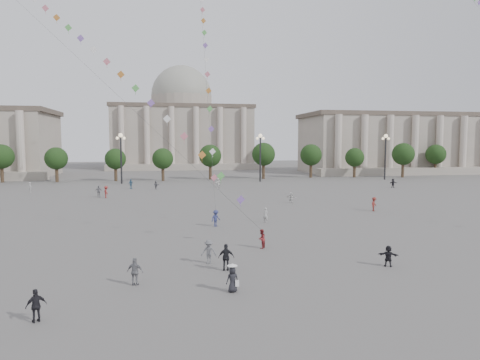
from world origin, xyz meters
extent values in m
plane|color=#595654|center=(0.00, 0.00, 0.00)|extent=(360.00, 360.00, 0.00)
cube|color=gray|center=(75.00, 95.00, 8.00)|extent=(80.00, 22.00, 16.00)
cube|color=brown|center=(75.00, 95.00, 16.60)|extent=(81.60, 22.44, 1.20)
cube|color=gray|center=(75.00, 82.00, 1.00)|extent=(84.00, 4.00, 2.00)
cube|color=gray|center=(0.00, 130.00, 10.00)|extent=(46.00, 30.00, 20.00)
cube|color=brown|center=(0.00, 130.00, 20.60)|extent=(46.92, 30.60, 1.20)
cube|color=gray|center=(0.00, 113.00, 1.00)|extent=(48.30, 4.00, 2.00)
cylinder|color=gray|center=(0.00, 130.00, 22.50)|extent=(21.00, 21.00, 5.00)
sphere|color=gray|center=(0.00, 130.00, 25.00)|extent=(21.00, 21.00, 21.00)
cylinder|color=#36261B|center=(-30.00, 78.00, 1.76)|extent=(0.70, 0.70, 3.52)
sphere|color=black|center=(-30.00, 78.00, 5.44)|extent=(5.12, 5.12, 5.12)
cylinder|color=#36261B|center=(-18.00, 78.00, 1.76)|extent=(0.70, 0.70, 3.52)
sphere|color=black|center=(-18.00, 78.00, 5.44)|extent=(5.12, 5.12, 5.12)
cylinder|color=#36261B|center=(-6.00, 78.00, 1.76)|extent=(0.70, 0.70, 3.52)
sphere|color=black|center=(-6.00, 78.00, 5.44)|extent=(5.12, 5.12, 5.12)
cylinder|color=#36261B|center=(6.00, 78.00, 1.76)|extent=(0.70, 0.70, 3.52)
sphere|color=black|center=(6.00, 78.00, 5.44)|extent=(5.12, 5.12, 5.12)
cylinder|color=#36261B|center=(18.00, 78.00, 1.76)|extent=(0.70, 0.70, 3.52)
sphere|color=black|center=(18.00, 78.00, 5.44)|extent=(5.12, 5.12, 5.12)
cylinder|color=#36261B|center=(30.00, 78.00, 1.76)|extent=(0.70, 0.70, 3.52)
sphere|color=black|center=(30.00, 78.00, 5.44)|extent=(5.12, 5.12, 5.12)
cylinder|color=#36261B|center=(42.00, 78.00, 1.76)|extent=(0.70, 0.70, 3.52)
sphere|color=black|center=(42.00, 78.00, 5.44)|extent=(5.12, 5.12, 5.12)
cylinder|color=#36261B|center=(54.00, 78.00, 1.76)|extent=(0.70, 0.70, 3.52)
sphere|color=black|center=(54.00, 78.00, 5.44)|extent=(5.12, 5.12, 5.12)
cylinder|color=#36261B|center=(66.00, 78.00, 1.76)|extent=(0.70, 0.70, 3.52)
sphere|color=black|center=(66.00, 78.00, 5.44)|extent=(5.12, 5.12, 5.12)
cylinder|color=#262628|center=(-15.00, 70.00, 5.00)|extent=(0.36, 0.36, 10.00)
sphere|color=#FFE5B2|center=(-15.00, 70.00, 10.20)|extent=(0.90, 0.90, 0.90)
sphere|color=#FFE5B2|center=(-15.70, 70.00, 9.60)|extent=(0.60, 0.60, 0.60)
sphere|color=#FFE5B2|center=(-14.30, 70.00, 9.60)|extent=(0.60, 0.60, 0.60)
cylinder|color=#262628|center=(15.00, 70.00, 5.00)|extent=(0.36, 0.36, 10.00)
sphere|color=#FFE5B2|center=(15.00, 70.00, 10.20)|extent=(0.90, 0.90, 0.90)
sphere|color=#FFE5B2|center=(14.30, 70.00, 9.60)|extent=(0.60, 0.60, 0.60)
sphere|color=#FFE5B2|center=(15.70, 70.00, 9.60)|extent=(0.60, 0.60, 0.60)
cylinder|color=#262628|center=(45.00, 70.00, 5.00)|extent=(0.36, 0.36, 10.00)
sphere|color=#FFE5B2|center=(45.00, 70.00, 10.20)|extent=(0.90, 0.90, 0.90)
sphere|color=#FFE5B2|center=(44.30, 70.00, 9.60)|extent=(0.60, 0.60, 0.60)
sphere|color=#FFE5B2|center=(45.70, 70.00, 9.60)|extent=(0.60, 0.60, 0.60)
imported|color=#385F7E|center=(-12.27, 59.30, 0.92)|extent=(1.07, 1.09, 1.84)
imported|color=black|center=(9.60, 4.13, 0.75)|extent=(1.44, 1.02, 1.49)
imported|color=white|center=(4.11, 57.69, 0.97)|extent=(1.66, 1.68, 1.93)
imported|color=#5C5D61|center=(-2.70, 6.95, 0.87)|extent=(1.25, 0.93, 1.73)
imported|color=silver|center=(11.98, 35.79, 0.77)|extent=(1.47, 1.09, 1.54)
imported|color=maroon|center=(20.25, 26.99, 0.89)|extent=(1.29, 1.26, 1.78)
imported|color=black|center=(37.36, 52.69, 0.87)|extent=(1.66, 0.69, 1.74)
imported|color=#AEAEA9|center=(-29.11, 56.35, 0.89)|extent=(0.66, 0.77, 1.78)
imported|color=slate|center=(-7.57, 57.63, 0.78)|extent=(1.27, 1.41, 1.56)
imported|color=#AEADAA|center=(4.90, 21.65, 0.83)|extent=(0.73, 0.67, 1.67)
imported|color=slate|center=(-16.34, 47.71, 0.91)|extent=(1.15, 0.74, 1.83)
imported|color=maroon|center=(-15.00, 46.26, 0.95)|extent=(1.15, 1.41, 1.90)
imported|color=black|center=(-1.70, 5.10, 0.91)|extent=(1.11, 0.56, 1.83)
imported|color=slate|center=(-7.56, 3.05, 0.85)|extent=(1.08, 0.71, 1.71)
imported|color=black|center=(-11.87, -1.61, 0.82)|extent=(1.03, 0.81, 1.64)
imported|color=maroon|center=(2.01, 10.69, 0.79)|extent=(0.92, 0.97, 1.58)
imported|color=navy|center=(-0.65, 20.48, 0.86)|extent=(1.28, 1.14, 1.72)
imported|color=black|center=(-1.92, 0.90, 0.75)|extent=(0.82, 0.64, 1.49)
cone|color=white|center=(-1.92, 0.90, 1.62)|extent=(0.52, 0.52, 0.14)
cylinder|color=white|center=(-1.92, 0.90, 1.56)|extent=(0.60, 0.60, 0.02)
cube|color=white|center=(-1.67, 0.75, 0.55)|extent=(0.22, 0.10, 0.35)
cylinder|color=#3F3F3F|center=(-18.93, 30.23, 21.72)|extent=(0.02, 0.02, 70.11)
cube|color=#845BB6|center=(0.51, 12.09, 3.88)|extent=(0.76, 0.25, 0.76)
cube|color=#59B252|center=(-0.99, 13.48, 5.79)|extent=(0.76, 0.25, 0.76)
cube|color=#BD732C|center=(-2.48, 14.88, 7.56)|extent=(0.76, 0.25, 0.76)
cube|color=#CF6E7F|center=(-3.98, 16.27, 9.23)|extent=(0.76, 0.25, 0.76)
cube|color=white|center=(-5.47, 17.67, 10.85)|extent=(0.76, 0.25, 0.76)
cube|color=#845BB6|center=(-6.97, 19.07, 12.42)|extent=(0.76, 0.25, 0.76)
cube|color=#59B252|center=(-8.46, 20.46, 13.94)|extent=(0.76, 0.25, 0.76)
cube|color=#BD732C|center=(-9.96, 21.86, 15.44)|extent=(0.76, 0.25, 0.76)
cube|color=#CF6E7F|center=(-11.46, 23.25, 16.91)|extent=(0.76, 0.25, 0.76)
cube|color=white|center=(-12.95, 24.65, 18.35)|extent=(0.76, 0.25, 0.76)
cube|color=#845BB6|center=(-14.45, 26.04, 19.77)|extent=(0.76, 0.25, 0.76)
cube|color=#59B252|center=(-15.94, 27.44, 21.18)|extent=(0.76, 0.25, 0.76)
cube|color=#BD732C|center=(-17.44, 28.83, 22.56)|extent=(0.76, 0.25, 0.76)
cube|color=#CF6E7F|center=(-18.93, 30.23, 23.93)|extent=(0.76, 0.25, 0.76)
cylinder|color=#3F3F3F|center=(-0.06, 43.36, 27.91)|extent=(0.02, 0.02, 69.90)
cube|color=#CF6E7F|center=(-0.60, 22.31, 4.92)|extent=(0.76, 0.25, 0.76)
cube|color=white|center=(-0.55, 24.14, 7.67)|extent=(0.76, 0.25, 0.76)
cube|color=#845BB6|center=(-0.51, 25.97, 10.21)|extent=(0.76, 0.25, 0.76)
cube|color=#59B252|center=(-0.46, 27.80, 12.63)|extent=(0.76, 0.25, 0.76)
cube|color=#BD732C|center=(-0.41, 29.63, 14.95)|extent=(0.76, 0.25, 0.76)
cube|color=#CF6E7F|center=(-0.36, 31.46, 17.20)|extent=(0.76, 0.25, 0.76)
cube|color=white|center=(-0.32, 33.29, 19.40)|extent=(0.76, 0.25, 0.76)
cube|color=#845BB6|center=(-0.27, 35.13, 21.56)|extent=(0.76, 0.25, 0.76)
cube|color=#59B252|center=(-0.22, 36.96, 23.67)|extent=(0.76, 0.25, 0.76)
cube|color=#BD732C|center=(-0.17, 38.79, 25.74)|extent=(0.76, 0.25, 0.76)
cube|color=#CF6E7F|center=(-0.13, 40.62, 27.79)|extent=(0.76, 0.25, 0.76)
cube|color=white|center=(-0.08, 42.45, 29.81)|extent=(0.76, 0.25, 0.76)
cube|color=#845BB6|center=(41.01, 36.08, 29.61)|extent=(0.76, 0.25, 0.76)
camera|label=1|loc=(-5.58, -22.94, 8.63)|focal=32.00mm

